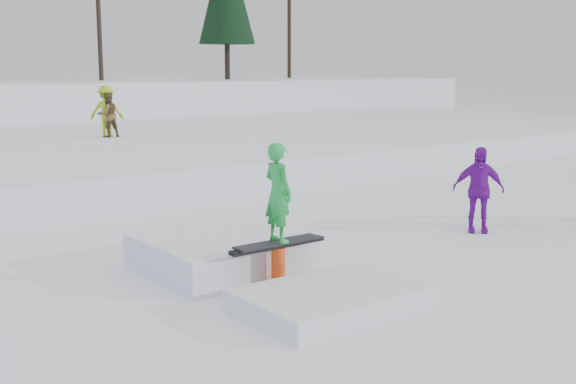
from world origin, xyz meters
TOP-DOWN VIEW (x-y plane):
  - ground at (0.00, 0.00)m, footprint 120.00×120.00m
  - snow_midrise at (0.00, 16.00)m, footprint 50.00×18.00m
  - walker_olive at (3.23, 15.54)m, footprint 0.77×0.62m
  - walker_ygreen at (3.30, 15.79)m, footprint 1.29×1.15m
  - spectator_purple at (4.50, 1.21)m, footprint 0.97×0.98m
  - jib_rail_feature at (-0.69, 1.26)m, footprint 2.60×4.40m

SIDE VIEW (x-z plane):
  - ground at x=0.00m, z-range 0.00..0.00m
  - jib_rail_feature at x=-0.69m, z-range -0.75..1.36m
  - snow_midrise at x=0.00m, z-range 0.00..0.80m
  - spectator_purple at x=4.50m, z-range 0.00..1.66m
  - walker_olive at x=3.23m, z-range 0.80..2.31m
  - walker_ygreen at x=3.30m, z-range 0.80..2.53m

